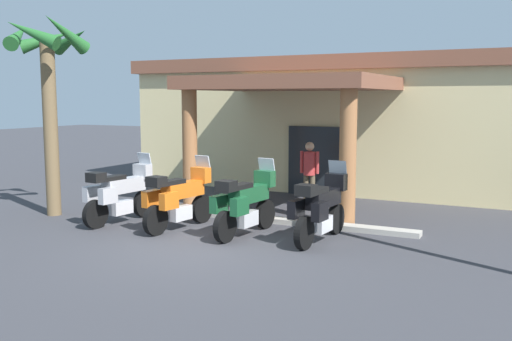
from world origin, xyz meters
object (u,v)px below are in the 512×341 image
at_px(motorcycle_silver, 120,194).
at_px(motorcycle_green, 245,204).
at_px(pedestrian, 309,169).
at_px(motel_building, 344,121).
at_px(motorcycle_black, 321,208).
at_px(motorcycle_orange, 179,199).
at_px(palm_tree_roadside, 48,72).

bearing_deg(motorcycle_silver, motorcycle_green, -80.00).
bearing_deg(pedestrian, motel_building, 2.24).
relative_size(motorcycle_silver, motorcycle_black, 1.00).
relative_size(motorcycle_green, motorcycle_black, 1.00).
height_order(motel_building, motorcycle_green, motel_building).
relative_size(motorcycle_orange, motorcycle_black, 1.00).
xyz_separation_m(motorcycle_black, pedestrian, (-1.55, 3.44, 0.34)).
bearing_deg(motorcycle_green, palm_tree_roadside, 98.56).
relative_size(motorcycle_silver, palm_tree_roadside, 0.44).
bearing_deg(palm_tree_roadside, pedestrian, 34.92).
height_order(motorcycle_orange, palm_tree_roadside, palm_tree_roadside).
xyz_separation_m(pedestrian, palm_tree_roadside, (-5.45, -3.81, 2.54)).
xyz_separation_m(motorcycle_green, palm_tree_roadside, (-5.37, -0.16, 2.88)).
distance_m(motel_building, motorcycle_silver, 8.99).
height_order(motorcycle_green, motorcycle_black, same).
relative_size(motorcycle_black, palm_tree_roadside, 0.44).
height_order(motel_building, motorcycle_silver, motel_building).
distance_m(motorcycle_orange, pedestrian, 4.14).
bearing_deg(motel_building, motorcycle_green, -86.63).
height_order(motorcycle_green, pedestrian, pedestrian).
xyz_separation_m(motorcycle_silver, motorcycle_black, (4.90, 0.37, 0.00)).
bearing_deg(motorcycle_black, palm_tree_roadside, 98.02).
relative_size(motorcycle_orange, palm_tree_roadside, 0.44).
xyz_separation_m(motel_building, palm_tree_roadside, (-4.99, -8.38, 1.42)).
height_order(motorcycle_silver, motorcycle_orange, same).
distance_m(motel_building, motorcycle_orange, 8.55).
xyz_separation_m(motorcycle_silver, motorcycle_green, (3.27, 0.16, 0.00)).
distance_m(motorcycle_orange, motorcycle_black, 3.28).
height_order(motorcycle_silver, palm_tree_roadside, palm_tree_roadside).
xyz_separation_m(motorcycle_orange, pedestrian, (1.72, 3.76, 0.34)).
distance_m(motorcycle_orange, motorcycle_green, 1.64).
relative_size(motel_building, motorcycle_green, 6.25).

